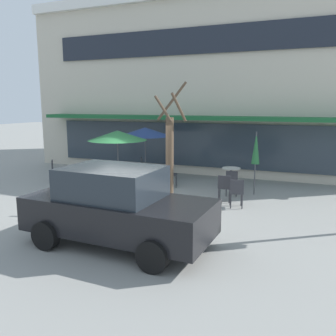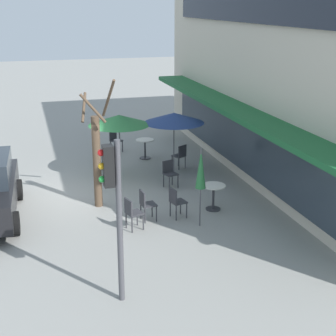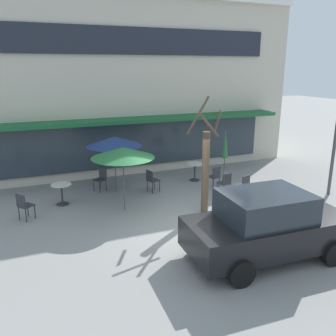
# 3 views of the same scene
# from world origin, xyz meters

# --- Properties ---
(ground_plane) EXTENTS (80.00, 80.00, 0.00)m
(ground_plane) POSITION_xyz_m (0.00, 0.00, 0.00)
(ground_plane) COLOR gray
(building_facade) EXTENTS (16.46, 9.10, 7.99)m
(building_facade) POSITION_xyz_m (0.00, 9.97, 3.99)
(building_facade) COLOR beige
(building_facade) RESTS_ON ground
(cafe_table_near_wall) EXTENTS (0.70, 0.70, 0.76)m
(cafe_table_near_wall) POSITION_xyz_m (2.32, 4.08, 0.52)
(cafe_table_near_wall) COLOR #333338
(cafe_table_near_wall) RESTS_ON ground
(cafe_table_streetside) EXTENTS (0.70, 0.70, 0.76)m
(cafe_table_streetside) POSITION_xyz_m (-3.27, 3.35, 0.52)
(cafe_table_streetside) COLOR #333338
(cafe_table_streetside) RESTS_ON ground
(patio_umbrella_green_folded) EXTENTS (2.10, 2.10, 2.20)m
(patio_umbrella_green_folded) POSITION_xyz_m (-1.36, 2.02, 2.02)
(patio_umbrella_green_folded) COLOR #4C4C51
(patio_umbrella_green_folded) RESTS_ON ground
(patio_umbrella_cream_folded) EXTENTS (0.28, 0.28, 2.20)m
(patio_umbrella_cream_folded) POSITION_xyz_m (3.31, 3.32, 1.63)
(patio_umbrella_cream_folded) COLOR #4C4C51
(patio_umbrella_cream_folded) RESTS_ON ground
(patio_umbrella_corner_open) EXTENTS (2.10, 2.10, 2.20)m
(patio_umbrella_corner_open) POSITION_xyz_m (-1.18, 3.90, 2.02)
(patio_umbrella_corner_open) COLOR #4C4C51
(patio_umbrella_corner_open) RESTS_ON ground
(cafe_chair_0) EXTENTS (0.49, 0.49, 0.89)m
(cafe_chair_0) POSITION_xyz_m (3.05, 1.50, 0.53)
(cafe_chair_0) COLOR #333338
(cafe_chair_0) RESTS_ON ground
(cafe_chair_1) EXTENTS (0.44, 0.44, 0.89)m
(cafe_chair_1) POSITION_xyz_m (2.56, 2.00, 0.53)
(cafe_chair_1) COLOR #333338
(cafe_chair_1) RESTS_ON ground
(cafe_chair_2) EXTENTS (0.55, 0.55, 0.89)m
(cafe_chair_2) POSITION_xyz_m (-1.67, 4.29, 0.53)
(cafe_chair_2) COLOR #333338
(cafe_chair_2) RESTS_ON ground
(cafe_chair_3) EXTENTS (0.56, 0.56, 0.89)m
(cafe_chair_3) POSITION_xyz_m (-4.52, 2.40, 0.53)
(cafe_chair_3) COLOR #333338
(cafe_chair_3) RESTS_ON ground
(cafe_chair_4) EXTENTS (0.50, 0.50, 0.89)m
(cafe_chair_4) POSITION_xyz_m (0.12, 3.38, 0.53)
(cafe_chair_4) COLOR #333338
(cafe_chair_4) RESTS_ON ground
(cafe_chair_5) EXTENTS (0.48, 0.48, 0.89)m
(cafe_chair_5) POSITION_xyz_m (2.61, 2.86, 0.53)
(cafe_chair_5) COLOR #333338
(cafe_chair_5) RESTS_ON ground
(parked_sedan) EXTENTS (4.27, 2.15, 1.76)m
(parked_sedan) POSITION_xyz_m (1.15, -2.36, 0.88)
(parked_sedan) COLOR black
(parked_sedan) RESTS_ON ground
(street_tree) EXTENTS (1.03, 1.03, 3.81)m
(street_tree) POSITION_xyz_m (1.11, 0.89, 1.58)
(street_tree) COLOR brown
(street_tree) RESTS_ON ground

